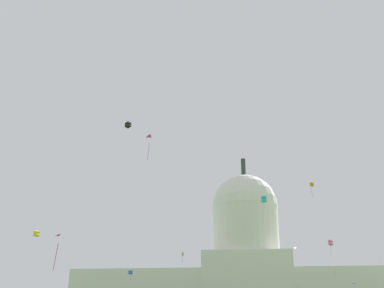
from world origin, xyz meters
The scene contains 13 objects.
capitol_building centered at (4.57, 159.31, 17.82)m, with size 129.87×27.14×63.26m.
kite_gold_low centered at (31.79, 130.03, 17.06)m, with size 1.13×0.90×2.95m.
kite_lime_mid centered at (-16.47, 132.62, 21.95)m, with size 0.60×0.91×3.50m.
kite_blue_low centered at (-26.17, 100.98, 13.72)m, with size 1.37×1.39×2.44m.
kite_violet_low centered at (29.46, 88.37, 9.38)m, with size 1.61×1.64×0.16m.
kite_magenta_mid centered at (-12.13, 55.93, 34.00)m, with size 1.58×1.73×4.28m.
kite_red_low centered at (-17.52, 27.71, 11.30)m, with size 1.10×1.40×3.93m.
kite_yellow_low centered at (-31.32, 52.44, 16.29)m, with size 1.28×1.29×1.22m.
kite_orange_mid centered at (21.06, 85.86, 32.35)m, with size 0.98×0.94×3.59m.
kite_cyan_mid centered at (9.12, 74.62, 26.52)m, with size 1.11×1.18×2.75m.
kite_pink_mid centered at (30.19, 122.81, 23.70)m, with size 1.63×1.61×4.58m.
kite_white_mid centered at (19.14, 113.12, 20.59)m, with size 1.24×1.43×0.36m.
kite_black_high centered at (-19.53, 66.28, 41.84)m, with size 1.47×1.45×1.22m.
Camera 1 is at (5.45, -27.50, 2.72)m, focal length 44.70 mm.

